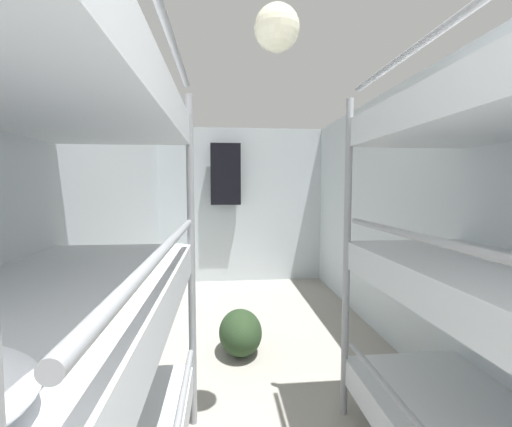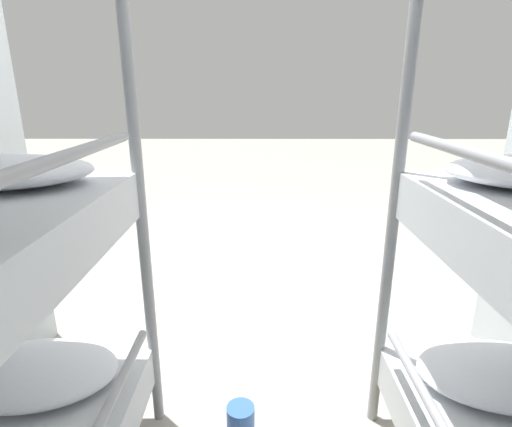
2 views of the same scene
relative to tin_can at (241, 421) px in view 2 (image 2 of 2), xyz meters
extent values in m
plane|color=gray|center=(-0.11, -0.67, -0.07)|extent=(20.00, 20.00, 0.00)
cylinder|color=gray|center=(-0.58, -0.10, 0.92)|extent=(0.04, 0.04, 1.98)
ellipsoid|color=white|center=(-0.96, 0.12, 0.34)|extent=(0.61, 0.40, 0.09)
cylinder|color=gray|center=(0.37, -0.10, 0.92)|extent=(0.04, 0.04, 1.98)
ellipsoid|color=white|center=(0.75, 0.12, 0.34)|extent=(0.61, 0.40, 0.09)
cylinder|color=#2D569E|center=(0.00, 0.00, 0.00)|extent=(0.12, 0.12, 0.14)
camera|label=1|loc=(-0.40, -0.35, 1.38)|focal=24.00mm
camera|label=2|loc=(-0.07, 1.33, 1.33)|focal=28.00mm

